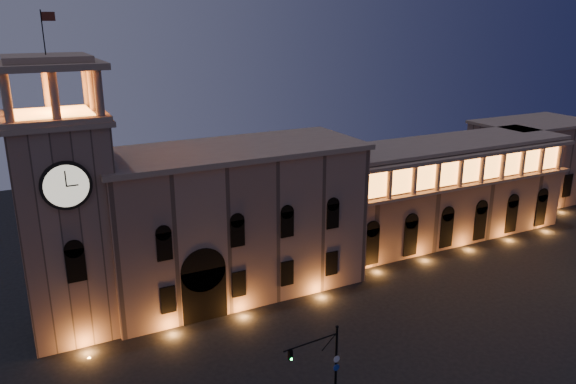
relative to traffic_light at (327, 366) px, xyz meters
name	(u,v)px	position (x,y,z in m)	size (l,w,h in m)	color
ground	(347,380)	(3.50, 2.19, -3.91)	(160.00, 160.00, 0.00)	black
government_building	(234,220)	(1.42, 24.13, 4.86)	(30.80, 12.80, 17.60)	#856557
clock_tower	(66,217)	(-17.00, 23.17, 8.59)	(9.80, 9.80, 32.40)	#856557
colonnade_wing	(442,189)	(35.50, 26.12, 3.42)	(40.60, 11.50, 14.50)	#806052
secondary_building	(531,163)	(61.50, 32.19, 3.09)	(20.00, 12.00, 14.00)	#806052
traffic_light	(327,366)	(0.00, 0.00, 0.00)	(5.42, 0.82, 7.45)	black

